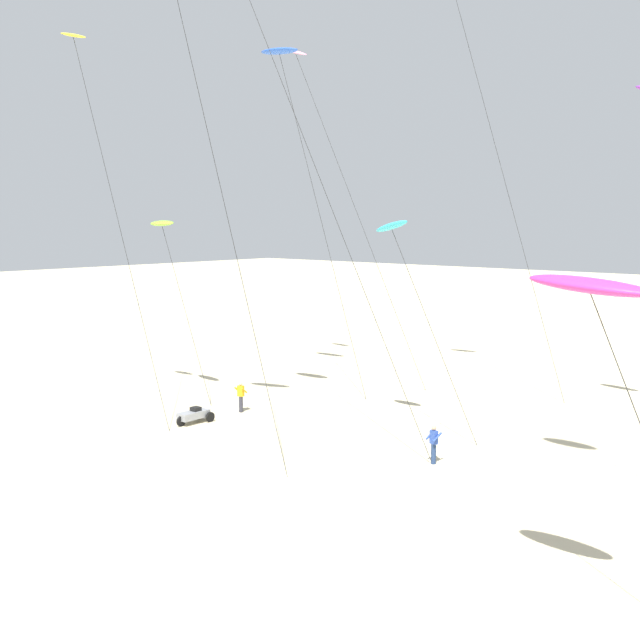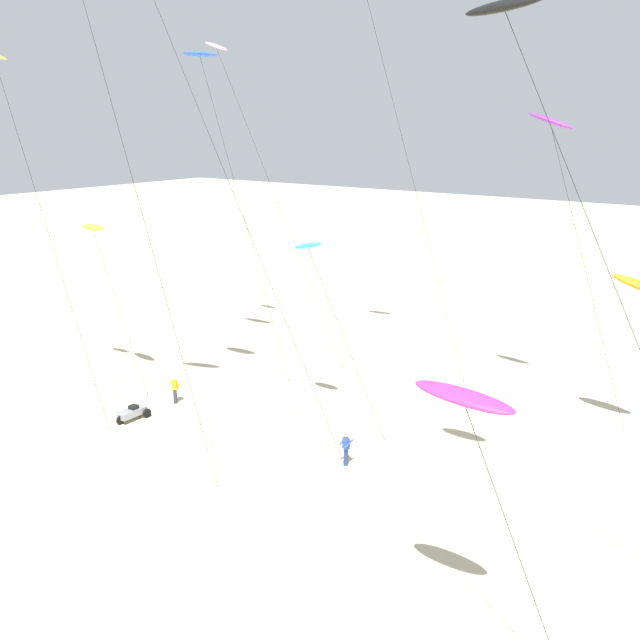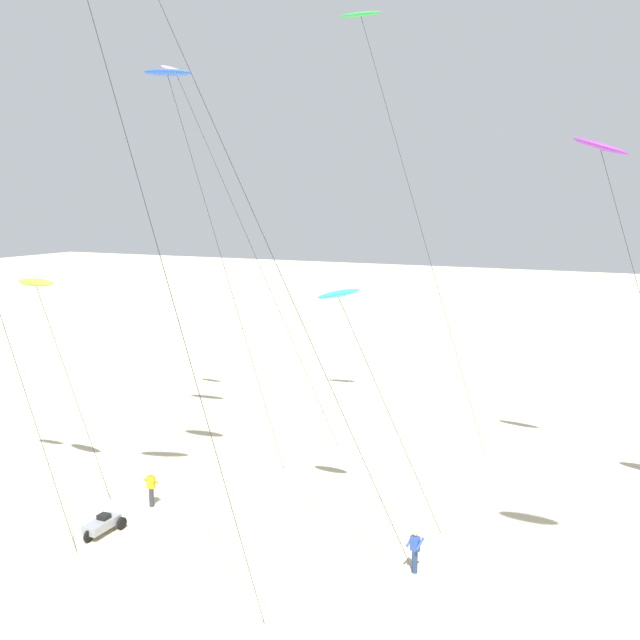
{
  "view_description": "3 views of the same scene",
  "coord_description": "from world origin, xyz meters",
  "px_view_note": "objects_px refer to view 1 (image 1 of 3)",
  "views": [
    {
      "loc": [
        21.95,
        -22.06,
        10.3
      ],
      "look_at": [
        -1.28,
        4.47,
        5.78
      ],
      "focal_mm": 43.73,
      "sensor_mm": 36.0,
      "label": 1
    },
    {
      "loc": [
        22.92,
        -22.26,
        16.45
      ],
      "look_at": [
        1.4,
        7.31,
        6.45
      ],
      "focal_mm": 41.65,
      "sensor_mm": 36.0,
      "label": 2
    },
    {
      "loc": [
        12.07,
        -19.73,
        13.94
      ],
      "look_at": [
        -0.15,
        6.69,
        9.14
      ],
      "focal_mm": 41.47,
      "sensor_mm": 36.0,
      "label": 3
    }
  ],
  "objects_px": {
    "beach_buggy": "(194,415)",
    "kite_magenta": "(590,286)",
    "kite_cyan": "(392,228)",
    "kite_pink": "(300,64)",
    "kite_blue": "(280,54)",
    "kite_flyer_nearest": "(434,443)",
    "kite_lime": "(162,225)",
    "kite_yellow": "(77,50)",
    "kite_flyer_middle": "(241,396)"
  },
  "relations": [
    {
      "from": "beach_buggy",
      "to": "kite_magenta",
      "type": "bearing_deg",
      "value": -16.34
    },
    {
      "from": "kite_cyan",
      "to": "beach_buggy",
      "type": "distance_m",
      "value": 13.81
    },
    {
      "from": "kite_magenta",
      "to": "kite_pink",
      "type": "bearing_deg",
      "value": 144.51
    },
    {
      "from": "kite_blue",
      "to": "beach_buggy",
      "type": "xyz_separation_m",
      "value": [
        2.43,
        -8.99,
        -19.53
      ]
    },
    {
      "from": "kite_flyer_nearest",
      "to": "kite_lime",
      "type": "bearing_deg",
      "value": 179.84
    },
    {
      "from": "kite_yellow",
      "to": "kite_flyer_middle",
      "type": "height_order",
      "value": "kite_yellow"
    },
    {
      "from": "kite_pink",
      "to": "kite_cyan",
      "type": "xyz_separation_m",
      "value": [
        12.87,
        -7.54,
        -10.27
      ]
    },
    {
      "from": "kite_blue",
      "to": "beach_buggy",
      "type": "distance_m",
      "value": 21.63
    },
    {
      "from": "kite_cyan",
      "to": "kite_magenta",
      "type": "height_order",
      "value": "kite_cyan"
    },
    {
      "from": "kite_cyan",
      "to": "kite_yellow",
      "type": "height_order",
      "value": "kite_yellow"
    },
    {
      "from": "kite_cyan",
      "to": "beach_buggy",
      "type": "height_order",
      "value": "kite_cyan"
    },
    {
      "from": "kite_cyan",
      "to": "kite_flyer_nearest",
      "type": "xyz_separation_m",
      "value": [
        4.41,
        -2.9,
        -9.05
      ]
    },
    {
      "from": "kite_pink",
      "to": "kite_flyer_nearest",
      "type": "xyz_separation_m",
      "value": [
        17.27,
        -10.44,
        -19.32
      ]
    },
    {
      "from": "kite_pink",
      "to": "kite_magenta",
      "type": "xyz_separation_m",
      "value": [
        27.44,
        -19.57,
        -11.48
      ]
    },
    {
      "from": "kite_pink",
      "to": "kite_cyan",
      "type": "relative_size",
      "value": 2.05
    },
    {
      "from": "kite_flyer_nearest",
      "to": "kite_flyer_middle",
      "type": "distance_m",
      "value": 12.81
    },
    {
      "from": "kite_blue",
      "to": "kite_lime",
      "type": "xyz_separation_m",
      "value": [
        -2.97,
        -6.57,
        -9.9
      ]
    },
    {
      "from": "kite_blue",
      "to": "kite_yellow",
      "type": "relative_size",
      "value": 1.03
    },
    {
      "from": "kite_lime",
      "to": "kite_flyer_nearest",
      "type": "height_order",
      "value": "kite_lime"
    },
    {
      "from": "kite_blue",
      "to": "kite_magenta",
      "type": "height_order",
      "value": "kite_blue"
    },
    {
      "from": "kite_lime",
      "to": "kite_flyer_middle",
      "type": "distance_m",
      "value": 10.73
    },
    {
      "from": "kite_cyan",
      "to": "kite_flyer_middle",
      "type": "height_order",
      "value": "kite_cyan"
    },
    {
      "from": "kite_flyer_middle",
      "to": "beach_buggy",
      "type": "xyz_separation_m",
      "value": [
        -0.13,
        -3.14,
        -0.46
      ]
    },
    {
      "from": "kite_flyer_nearest",
      "to": "kite_flyer_middle",
      "type": "relative_size",
      "value": 1.0
    },
    {
      "from": "kite_flyer_nearest",
      "to": "kite_cyan",
      "type": "bearing_deg",
      "value": 146.65
    },
    {
      "from": "kite_magenta",
      "to": "beach_buggy",
      "type": "xyz_separation_m",
      "value": [
        -23.08,
        6.77,
        -8.31
      ]
    },
    {
      "from": "beach_buggy",
      "to": "kite_pink",
      "type": "bearing_deg",
      "value": 108.79
    },
    {
      "from": "kite_pink",
      "to": "kite_flyer_middle",
      "type": "relative_size",
      "value": 12.83
    },
    {
      "from": "kite_magenta",
      "to": "kite_blue",
      "type": "bearing_deg",
      "value": 148.3
    },
    {
      "from": "kite_yellow",
      "to": "kite_flyer_nearest",
      "type": "xyz_separation_m",
      "value": [
        18.13,
        5.08,
        -17.86
      ]
    },
    {
      "from": "kite_blue",
      "to": "kite_flyer_middle",
      "type": "xyz_separation_m",
      "value": [
        2.56,
        -5.85,
        -19.06
      ]
    },
    {
      "from": "kite_blue",
      "to": "kite_lime",
      "type": "relative_size",
      "value": 1.97
    },
    {
      "from": "kite_lime",
      "to": "kite_magenta",
      "type": "relative_size",
      "value": 1.14
    },
    {
      "from": "kite_lime",
      "to": "kite_flyer_nearest",
      "type": "bearing_deg",
      "value": -0.16
    },
    {
      "from": "kite_yellow",
      "to": "kite_flyer_middle",
      "type": "xyz_separation_m",
      "value": [
        5.34,
        5.86,
        -17.86
      ]
    },
    {
      "from": "kite_flyer_middle",
      "to": "kite_flyer_nearest",
      "type": "bearing_deg",
      "value": -3.46
    },
    {
      "from": "kite_cyan",
      "to": "kite_flyer_nearest",
      "type": "relative_size",
      "value": 6.24
    },
    {
      "from": "kite_lime",
      "to": "kite_yellow",
      "type": "relative_size",
      "value": 0.52
    },
    {
      "from": "kite_blue",
      "to": "kite_yellow",
      "type": "distance_m",
      "value": 12.1
    },
    {
      "from": "kite_yellow",
      "to": "kite_flyer_nearest",
      "type": "bearing_deg",
      "value": 15.66
    },
    {
      "from": "kite_pink",
      "to": "kite_flyer_nearest",
      "type": "bearing_deg",
      "value": -31.15
    },
    {
      "from": "kite_lime",
      "to": "kite_yellow",
      "type": "distance_m",
      "value": 10.09
    },
    {
      "from": "kite_cyan",
      "to": "kite_flyer_middle",
      "type": "bearing_deg",
      "value": -165.77
    },
    {
      "from": "kite_magenta",
      "to": "kite_yellow",
      "type": "relative_size",
      "value": 0.46
    },
    {
      "from": "kite_blue",
      "to": "kite_lime",
      "type": "distance_m",
      "value": 12.25
    },
    {
      "from": "kite_blue",
      "to": "kite_pink",
      "type": "xyz_separation_m",
      "value": [
        -1.93,
        3.81,
        0.26
      ]
    },
    {
      "from": "kite_cyan",
      "to": "beach_buggy",
      "type": "xyz_separation_m",
      "value": [
        -8.51,
        -5.26,
        -9.52
      ]
    },
    {
      "from": "kite_yellow",
      "to": "kite_flyer_nearest",
      "type": "distance_m",
      "value": 25.95
    },
    {
      "from": "beach_buggy",
      "to": "kite_lime",
      "type": "bearing_deg",
      "value": 155.92
    },
    {
      "from": "kite_magenta",
      "to": "kite_yellow",
      "type": "distance_m",
      "value": 30.29
    }
  ]
}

